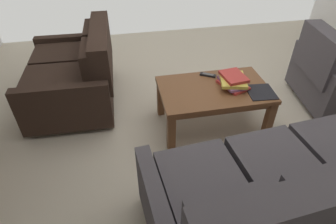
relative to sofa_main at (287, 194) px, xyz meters
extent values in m
cube|color=beige|center=(0.05, -1.25, -0.36)|extent=(5.52, 4.89, 0.01)
cylinder|color=black|center=(-0.68, -0.49, -0.33)|extent=(0.05, 0.05, 0.06)
cylinder|color=black|center=(0.75, -0.36, -0.33)|extent=(0.05, 0.05, 0.06)
cube|color=#4C474C|center=(0.01, -0.07, -0.12)|extent=(1.67, 0.97, 0.36)
cube|color=#4C474C|center=(0.01, -0.09, 0.11)|extent=(0.56, 0.77, 0.10)
cube|color=#4C474C|center=(0.54, -0.04, 0.11)|extent=(0.56, 0.77, 0.10)
cube|color=#4C474C|center=(-0.02, 0.29, 0.25)|extent=(1.61, 0.32, 0.47)
cube|color=#4C474C|center=(-0.02, 0.18, 0.25)|extent=(0.49, 0.16, 0.34)
cube|color=#4C474C|center=(0.52, 0.22, 0.25)|extent=(0.49, 0.16, 0.34)
cube|color=#4C474C|center=(0.85, 0.00, -0.05)|extent=(0.17, 0.84, 0.52)
cylinder|color=black|center=(1.87, -2.32, -0.33)|extent=(0.05, 0.05, 0.06)
cylinder|color=black|center=(1.89, -1.44, -0.33)|extent=(0.05, 0.05, 0.06)
cylinder|color=black|center=(1.12, -2.30, -0.33)|extent=(0.05, 0.05, 0.06)
cylinder|color=black|center=(1.15, -1.42, -0.33)|extent=(0.05, 0.05, 0.06)
cube|color=#33231C|center=(1.51, -1.87, -0.13)|extent=(0.89, 1.06, 0.34)
cube|color=#33231C|center=(1.52, -2.13, 0.10)|extent=(0.77, 0.50, 0.10)
cube|color=#33231C|center=(1.53, -1.61, 0.10)|extent=(0.77, 0.50, 0.10)
cube|color=#33231C|center=(1.14, -1.86, 0.24)|extent=(0.21, 1.05, 0.49)
cube|color=#33231C|center=(1.24, -2.12, 0.24)|extent=(0.13, 0.47, 0.35)
cube|color=#33231C|center=(1.25, -1.60, 0.24)|extent=(0.13, 0.47, 0.35)
cube|color=#33231C|center=(1.49, -2.44, -0.06)|extent=(0.87, 0.12, 0.50)
cube|color=#33231C|center=(1.52, -1.30, -0.06)|extent=(0.87, 0.12, 0.50)
cube|color=brown|center=(0.11, -1.17, 0.07)|extent=(1.04, 0.64, 0.04)
cube|color=brown|center=(0.11, -1.17, 0.02)|extent=(0.95, 0.58, 0.05)
cube|color=brown|center=(-0.36, -1.44, -0.15)|extent=(0.07, 0.07, 0.41)
cube|color=brown|center=(0.59, -1.44, -0.15)|extent=(0.07, 0.07, 0.41)
cube|color=brown|center=(-0.36, -0.89, -0.15)|extent=(0.07, 0.07, 0.41)
cube|color=brown|center=(0.59, -0.89, -0.15)|extent=(0.07, 0.07, 0.41)
cylinder|color=black|center=(-1.01, -1.05, -0.33)|extent=(0.06, 0.06, 0.06)
cylinder|color=black|center=(-1.08, -1.56, -0.33)|extent=(0.06, 0.06, 0.06)
cube|color=#4C474C|center=(-1.04, -1.30, 0.26)|extent=(0.27, 0.69, 0.47)
cube|color=#4C474C|center=(-1.15, -1.29, 0.26)|extent=(0.20, 0.62, 0.33)
cube|color=#4C474C|center=(-1.44, -1.64, -0.04)|extent=(0.82, 0.20, 0.53)
cube|color=#C63833|center=(-0.07, -1.17, 0.10)|extent=(0.28, 0.33, 0.02)
cube|color=#996699|center=(-0.06, -1.17, 0.13)|extent=(0.20, 0.30, 0.03)
cube|color=#E0CC4C|center=(-0.06, -1.18, 0.15)|extent=(0.29, 0.34, 0.03)
cube|color=#C63833|center=(-0.07, -1.19, 0.18)|extent=(0.23, 0.28, 0.03)
cube|color=black|center=(0.11, -1.39, 0.10)|extent=(0.16, 0.12, 0.02)
cube|color=#59595B|center=(0.11, -1.39, 0.11)|extent=(0.11, 0.08, 0.00)
cube|color=black|center=(-0.28, -1.01, 0.09)|extent=(0.27, 0.28, 0.01)
camera|label=1|loc=(0.98, 0.94, 1.55)|focal=30.18mm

